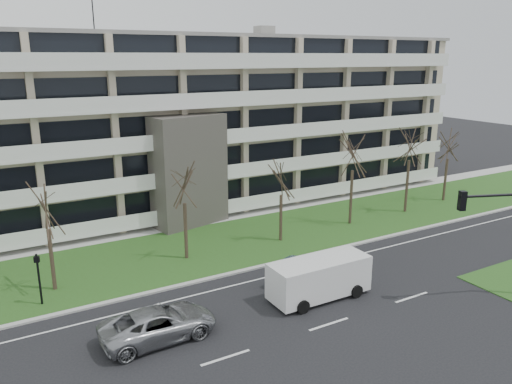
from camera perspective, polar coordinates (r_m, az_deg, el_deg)
ground at (r=27.08m, az=8.33°, el=-14.72°), size 160.00×160.00×0.00m
grass_verge at (r=37.09m, az=-4.16°, el=-6.00°), size 90.00×10.00×0.06m
curb at (r=32.98m, az=-0.33°, el=-8.71°), size 90.00×0.35×0.12m
sidewalk at (r=41.82m, az=-7.45°, el=-3.58°), size 90.00×2.00×0.08m
lane_edge_line at (r=31.82m, az=1.02°, el=-9.75°), size 90.00×0.12×0.01m
apartment_building at (r=46.36m, az=-11.06°, el=7.75°), size 60.50×15.10×18.75m
silver_pickup at (r=25.71m, az=-11.05°, el=-14.57°), size 5.77×2.76×1.59m
blue_sedan at (r=31.33m, az=5.08°, el=-8.78°), size 4.69×2.92×1.46m
white_van at (r=29.14m, az=7.37°, el=-9.36°), size 5.98×2.50×2.31m
pedestrian_signal at (r=30.27m, az=-23.61°, el=-8.46°), size 0.34×0.30×3.05m
tree_2 at (r=30.77m, az=-22.93°, el=-1.37°), size 3.41×3.41×6.82m
tree_3 at (r=33.23m, az=-8.26°, el=1.21°), size 3.53×3.53×7.05m
tree_4 at (r=36.39m, az=2.92°, el=1.74°), size 3.19×3.19×6.39m
tree_5 at (r=40.66m, az=11.09°, el=4.84°), size 4.05×4.05×8.10m
tree_6 at (r=45.07m, az=17.27°, el=5.78°), size 4.21×4.21×8.43m
tree_7 at (r=50.14m, az=21.21°, el=5.35°), size 3.67×3.67×7.34m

